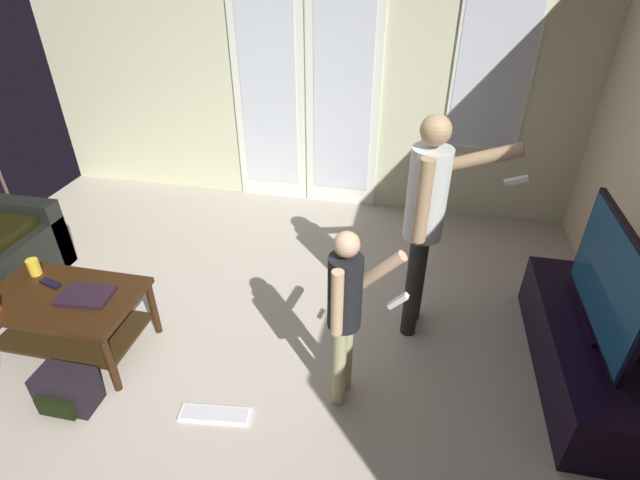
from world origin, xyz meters
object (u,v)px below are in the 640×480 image
(person_adult, at_px, (427,212))
(laptop_closed, at_px, (86,296))
(person_child, at_px, (346,307))
(loose_keyboard, at_px, (215,415))
(tv_stand, at_px, (580,352))
(flat_screen_tv, at_px, (609,282))
(coffee_table, at_px, (67,311))
(backpack, at_px, (67,390))
(tv_remote_black, at_px, (51,283))
(cup_near_edge, at_px, (33,267))

(person_adult, xyz_separation_m, laptop_closed, (-2.11, -0.71, -0.47))
(person_child, bearing_deg, laptop_closed, 179.10)
(loose_keyboard, bearing_deg, tv_stand, 20.02)
(flat_screen_tv, bearing_deg, coffee_table, -172.05)
(coffee_table, distance_m, loose_keyboard, 1.25)
(flat_screen_tv, relative_size, person_adult, 0.65)
(coffee_table, bearing_deg, backpack, -61.09)
(tv_stand, xyz_separation_m, backpack, (-3.11, -0.90, -0.07))
(person_adult, relative_size, tv_remote_black, 9.44)
(person_child, distance_m, laptop_closed, 1.73)
(tv_stand, distance_m, cup_near_edge, 3.70)
(flat_screen_tv, bearing_deg, cup_near_edge, -175.34)
(tv_remote_black, bearing_deg, loose_keyboard, -1.88)
(person_adult, bearing_deg, tv_remote_black, -165.28)
(tv_stand, bearing_deg, loose_keyboard, -159.98)
(cup_near_edge, bearing_deg, flat_screen_tv, 4.66)
(coffee_table, distance_m, tv_stand, 3.39)
(coffee_table, distance_m, laptop_closed, 0.22)
(laptop_closed, bearing_deg, person_adult, 13.41)
(flat_screen_tv, xyz_separation_m, person_adult, (-1.07, 0.26, 0.20))
(loose_keyboard, bearing_deg, flat_screen_tv, 20.12)
(backpack, xyz_separation_m, tv_remote_black, (-0.38, 0.53, 0.36))
(loose_keyboard, height_order, tv_remote_black, tv_remote_black)
(person_child, bearing_deg, tv_stand, 17.94)
(person_child, xyz_separation_m, cup_near_edge, (-2.20, 0.18, -0.18))
(tv_remote_black, bearing_deg, laptop_closed, 3.28)
(person_adult, distance_m, tv_remote_black, 2.56)
(coffee_table, bearing_deg, tv_stand, 7.89)
(backpack, height_order, loose_keyboard, backpack)
(backpack, relative_size, loose_keyboard, 0.76)
(loose_keyboard, distance_m, laptop_closed, 1.15)
(loose_keyboard, height_order, laptop_closed, laptop_closed)
(person_child, distance_m, cup_near_edge, 2.22)
(backpack, height_order, laptop_closed, laptop_closed)
(flat_screen_tv, bearing_deg, person_child, -161.91)
(tv_stand, height_order, backpack, tv_stand)
(tv_stand, xyz_separation_m, cup_near_edge, (-3.68, -0.30, 0.34))
(flat_screen_tv, xyz_separation_m, cup_near_edge, (-3.67, -0.30, -0.23))
(coffee_table, xyz_separation_m, flat_screen_tv, (3.35, 0.47, 0.42))
(coffee_table, xyz_separation_m, loose_keyboard, (1.15, -0.34, -0.34))
(tv_stand, distance_m, loose_keyboard, 2.35)
(person_adult, xyz_separation_m, cup_near_edge, (-2.61, -0.56, -0.43))
(person_adult, bearing_deg, cup_near_edge, -167.93)
(person_child, xyz_separation_m, tv_remote_black, (-2.03, 0.10, -0.23))
(loose_keyboard, bearing_deg, cup_near_edge, 161.01)
(loose_keyboard, xyz_separation_m, cup_near_edge, (-1.47, 0.51, 0.53))
(person_adult, height_order, laptop_closed, person_adult)
(tv_stand, bearing_deg, backpack, -163.84)
(loose_keyboard, height_order, cup_near_edge, cup_near_edge)
(person_child, xyz_separation_m, laptop_closed, (-1.71, 0.03, -0.23))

